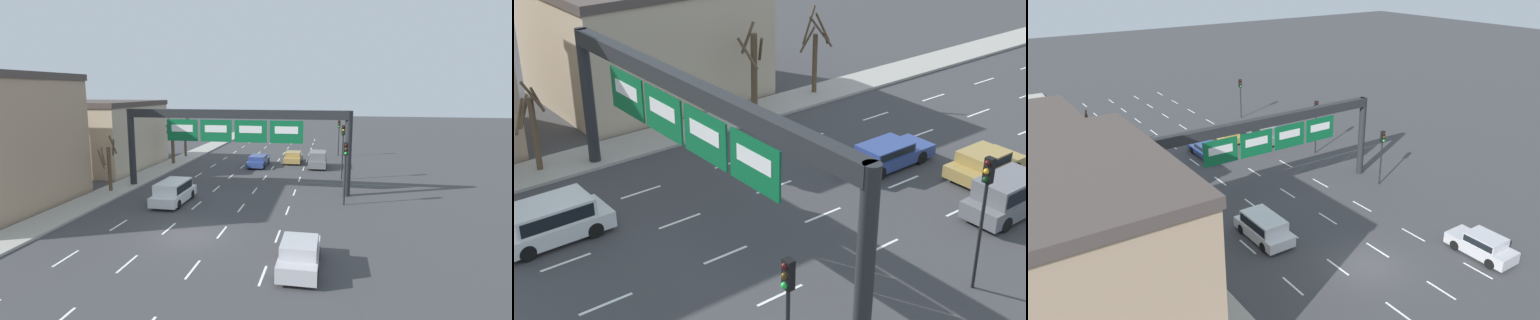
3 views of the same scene
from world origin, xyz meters
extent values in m
plane|color=#3D3D3F|center=(0.00, 0.00, 0.00)|extent=(220.00, 220.00, 0.00)
cube|color=#A8A399|center=(-9.65, 0.00, 0.07)|extent=(2.80, 110.00, 0.15)
cube|color=white|center=(-4.95, -4.00, 0.01)|extent=(0.12, 2.00, 0.01)
cube|color=white|center=(-4.95, 1.00, 0.01)|extent=(0.12, 2.00, 0.01)
cube|color=white|center=(-4.95, 6.00, 0.01)|extent=(0.12, 2.00, 0.01)
cube|color=white|center=(-4.95, 11.00, 0.01)|extent=(0.12, 2.00, 0.01)
cube|color=white|center=(-4.95, 16.00, 0.01)|extent=(0.12, 2.00, 0.01)
cube|color=white|center=(-4.95, 21.00, 0.01)|extent=(0.12, 2.00, 0.01)
cube|color=white|center=(-4.95, 26.00, 0.01)|extent=(0.12, 2.00, 0.01)
cube|color=white|center=(-4.95, 31.00, 0.01)|extent=(0.12, 2.00, 0.01)
cube|color=white|center=(-4.95, 36.00, 0.01)|extent=(0.12, 2.00, 0.01)
cube|color=white|center=(-4.95, 41.00, 0.01)|extent=(0.12, 2.00, 0.01)
cube|color=white|center=(-4.95, 46.00, 0.01)|extent=(0.12, 2.00, 0.01)
cube|color=white|center=(-1.65, -4.00, 0.01)|extent=(0.12, 2.00, 0.01)
cube|color=white|center=(-1.65, 1.00, 0.01)|extent=(0.12, 2.00, 0.01)
cube|color=white|center=(-1.65, 6.00, 0.01)|extent=(0.12, 2.00, 0.01)
cube|color=white|center=(-1.65, 11.00, 0.01)|extent=(0.12, 2.00, 0.01)
cube|color=white|center=(-1.65, 16.00, 0.01)|extent=(0.12, 2.00, 0.01)
cube|color=white|center=(-1.65, 21.00, 0.01)|extent=(0.12, 2.00, 0.01)
cube|color=white|center=(-1.65, 26.00, 0.01)|extent=(0.12, 2.00, 0.01)
cube|color=white|center=(-1.65, 31.00, 0.01)|extent=(0.12, 2.00, 0.01)
cube|color=white|center=(-1.65, 36.00, 0.01)|extent=(0.12, 2.00, 0.01)
cube|color=white|center=(-1.65, 41.00, 0.01)|extent=(0.12, 2.00, 0.01)
cube|color=white|center=(-1.65, 46.00, 0.01)|extent=(0.12, 2.00, 0.01)
cube|color=white|center=(1.65, -4.00, 0.01)|extent=(0.12, 2.00, 0.01)
cube|color=white|center=(1.65, 1.00, 0.01)|extent=(0.12, 2.00, 0.01)
cube|color=white|center=(1.65, 6.00, 0.01)|extent=(0.12, 2.00, 0.01)
cube|color=white|center=(1.65, 11.00, 0.01)|extent=(0.12, 2.00, 0.01)
cube|color=white|center=(1.65, 16.00, 0.01)|extent=(0.12, 2.00, 0.01)
cube|color=white|center=(1.65, 21.00, 0.01)|extent=(0.12, 2.00, 0.01)
cube|color=white|center=(1.65, 26.00, 0.01)|extent=(0.12, 2.00, 0.01)
cube|color=white|center=(1.65, 31.00, 0.01)|extent=(0.12, 2.00, 0.01)
cube|color=white|center=(1.65, 36.00, 0.01)|extent=(0.12, 2.00, 0.01)
cube|color=white|center=(1.65, 41.00, 0.01)|extent=(0.12, 2.00, 0.01)
cube|color=white|center=(1.65, 46.00, 0.01)|extent=(0.12, 2.00, 0.01)
cube|color=white|center=(4.95, -4.00, 0.01)|extent=(0.12, 2.00, 0.01)
cube|color=white|center=(4.95, 1.00, 0.01)|extent=(0.12, 2.00, 0.01)
cube|color=white|center=(4.95, 6.00, 0.01)|extent=(0.12, 2.00, 0.01)
cube|color=white|center=(4.95, 11.00, 0.01)|extent=(0.12, 2.00, 0.01)
cube|color=white|center=(4.95, 16.00, 0.01)|extent=(0.12, 2.00, 0.01)
cube|color=white|center=(4.95, 21.00, 0.01)|extent=(0.12, 2.00, 0.01)
cube|color=white|center=(4.95, 26.00, 0.01)|extent=(0.12, 2.00, 0.01)
cube|color=white|center=(4.95, 31.00, 0.01)|extent=(0.12, 2.00, 0.01)
cube|color=white|center=(4.95, 36.00, 0.01)|extent=(0.12, 2.00, 0.01)
cube|color=white|center=(4.95, 41.00, 0.01)|extent=(0.12, 2.00, 0.01)
cube|color=white|center=(4.95, 46.00, 0.01)|extent=(0.12, 2.00, 0.01)
cylinder|color=#232628|center=(-9.05, 10.78, 3.33)|extent=(0.56, 0.56, 6.66)
cylinder|color=#232628|center=(9.05, 10.78, 3.33)|extent=(0.56, 0.56, 6.66)
cube|color=#232628|center=(0.00, 10.78, 6.31)|extent=(18.10, 0.60, 0.70)
cube|color=#0C6033|center=(-4.29, 10.44, 4.98)|extent=(2.61, 0.08, 1.77)
cube|color=white|center=(-4.29, 10.40, 5.14)|extent=(1.83, 0.02, 0.57)
cube|color=#0C6033|center=(-1.43, 10.44, 4.98)|extent=(2.61, 0.08, 1.77)
cube|color=white|center=(-1.43, 10.40, 5.14)|extent=(1.83, 0.02, 0.57)
cube|color=#0C6033|center=(1.43, 10.44, 4.98)|extent=(2.61, 0.08, 1.77)
cube|color=white|center=(1.43, 10.40, 5.14)|extent=(1.83, 0.02, 0.57)
cube|color=#0C6033|center=(4.29, 10.44, 4.98)|extent=(2.61, 0.08, 1.77)
cube|color=white|center=(4.29, 10.40, 5.14)|extent=(1.83, 0.02, 0.57)
cube|color=#C6B293|center=(-16.38, 17.94, 3.29)|extent=(9.86, 11.97, 6.57)
cube|color=#4C423D|center=(-16.38, 17.94, 6.82)|extent=(10.06, 12.21, 0.50)
cube|color=silver|center=(-3.52, 6.32, 0.54)|extent=(1.94, 4.58, 0.68)
cube|color=silver|center=(-3.52, 6.28, 1.27)|extent=(1.78, 3.21, 0.77)
cube|color=black|center=(-3.52, 6.28, 1.27)|extent=(1.82, 2.95, 0.55)
cylinder|color=black|center=(-4.40, 7.70, 0.33)|extent=(0.22, 0.66, 0.66)
cylinder|color=black|center=(-2.64, 7.70, 0.33)|extent=(0.22, 0.66, 0.66)
cylinder|color=black|center=(-4.40, 4.95, 0.33)|extent=(0.22, 0.66, 0.66)
cylinder|color=black|center=(-2.64, 4.95, 0.33)|extent=(0.22, 0.66, 0.66)
cube|color=#A88947|center=(3.54, 24.45, 0.49)|extent=(1.83, 3.93, 0.58)
cube|color=#A88947|center=(3.54, 24.22, 1.05)|extent=(1.68, 2.04, 0.54)
cube|color=black|center=(3.54, 24.22, 1.05)|extent=(1.72, 1.88, 0.39)
cylinder|color=black|center=(2.71, 25.63, 0.33)|extent=(0.22, 0.66, 0.66)
cylinder|color=black|center=(4.36, 25.63, 0.33)|extent=(0.22, 0.66, 0.66)
cylinder|color=black|center=(2.71, 23.27, 0.33)|extent=(0.22, 0.66, 0.66)
cylinder|color=black|center=(4.36, 23.27, 0.33)|extent=(0.22, 0.66, 0.66)
cube|color=slate|center=(6.36, 22.05, 0.56)|extent=(1.83, 3.98, 0.72)
cube|color=slate|center=(6.36, 22.01, 1.33)|extent=(1.69, 2.79, 0.84)
cube|color=black|center=(6.36, 22.01, 1.33)|extent=(1.72, 2.56, 0.60)
cylinder|color=black|center=(5.54, 23.25, 0.33)|extent=(0.22, 0.66, 0.66)
cylinder|color=black|center=(7.19, 23.25, 0.33)|extent=(0.22, 0.66, 0.66)
cylinder|color=black|center=(5.54, 20.86, 0.33)|extent=(0.22, 0.66, 0.66)
cylinder|color=black|center=(7.19, 20.86, 0.33)|extent=(0.22, 0.66, 0.66)
cube|color=#B7B7BC|center=(6.51, -2.99, 0.56)|extent=(1.77, 4.19, 0.72)
cube|color=#B7B7BC|center=(6.51, -3.24, 1.20)|extent=(1.62, 2.18, 0.56)
cube|color=black|center=(6.51, -3.24, 1.20)|extent=(1.66, 2.01, 0.41)
cylinder|color=black|center=(5.71, -1.73, 0.33)|extent=(0.22, 0.66, 0.66)
cylinder|color=black|center=(7.30, -1.73, 0.33)|extent=(0.22, 0.66, 0.66)
cylinder|color=black|center=(5.71, -4.25, 0.33)|extent=(0.22, 0.66, 0.66)
cylinder|color=black|center=(7.30, -4.25, 0.33)|extent=(0.22, 0.66, 0.66)
cube|color=navy|center=(-0.02, 21.73, 0.49)|extent=(1.80, 4.78, 0.57)
cube|color=navy|center=(-0.02, 21.44, 1.00)|extent=(1.66, 2.49, 0.45)
cube|color=black|center=(-0.02, 21.44, 1.00)|extent=(1.69, 2.29, 0.33)
cylinder|color=black|center=(-0.83, 23.16, 0.33)|extent=(0.22, 0.66, 0.66)
cylinder|color=black|center=(0.80, 23.16, 0.33)|extent=(0.22, 0.66, 0.66)
cylinder|color=black|center=(-0.83, 20.29, 0.33)|extent=(0.22, 0.66, 0.66)
cylinder|color=black|center=(0.80, 20.29, 0.33)|extent=(0.22, 0.66, 0.66)
cylinder|color=black|center=(8.79, 8.13, 1.83)|extent=(0.12, 0.12, 3.67)
cube|color=black|center=(8.79, 8.13, 4.12)|extent=(0.30, 0.24, 0.90)
sphere|color=#3D0E0C|center=(8.79, 8.00, 4.42)|extent=(0.20, 0.20, 0.20)
sphere|color=#412F0C|center=(8.79, 8.00, 4.12)|extent=(0.20, 0.20, 0.20)
sphere|color=green|center=(8.79, 8.00, 3.82)|extent=(0.20, 0.20, 0.20)
cylinder|color=black|center=(8.63, 30.35, 1.79)|extent=(0.12, 0.12, 3.58)
cube|color=black|center=(8.63, 30.35, 4.03)|extent=(0.30, 0.24, 0.90)
sphere|color=#3D0E0C|center=(8.63, 30.22, 4.33)|extent=(0.20, 0.20, 0.20)
sphere|color=#412F0C|center=(8.63, 30.22, 4.03)|extent=(0.20, 0.20, 0.20)
sphere|color=green|center=(8.63, 30.22, 3.73)|extent=(0.20, 0.20, 0.20)
cylinder|color=black|center=(8.80, 16.65, 2.08)|extent=(0.12, 0.12, 4.16)
cube|color=black|center=(8.80, 16.65, 4.61)|extent=(0.30, 0.24, 0.90)
sphere|color=#3D0E0C|center=(8.80, 16.52, 4.91)|extent=(0.20, 0.20, 0.20)
sphere|color=gold|center=(8.80, 16.52, 4.61)|extent=(0.20, 0.20, 0.20)
sphere|color=#0E3515|center=(8.80, 16.52, 4.31)|extent=(0.20, 0.20, 0.20)
cylinder|color=brown|center=(-9.94, 25.74, 1.95)|extent=(0.30, 0.30, 3.60)
cylinder|color=brown|center=(-10.55, 25.66, 3.30)|extent=(0.31, 1.34, 1.41)
cylinder|color=brown|center=(-9.45, 26.14, 3.57)|extent=(0.94, 1.13, 1.09)
cylinder|color=brown|center=(-10.45, 25.66, 4.20)|extent=(0.32, 1.16, 2.21)
cylinder|color=brown|center=(-9.25, 25.54, 4.06)|extent=(0.56, 1.53, 1.96)
cylinder|color=brown|center=(-9.38, 25.78, 4.27)|extent=(0.21, 1.24, 1.87)
cylinder|color=brown|center=(-9.55, 20.88, 2.41)|extent=(0.37, 0.37, 4.51)
cylinder|color=brown|center=(-10.01, 20.80, 4.35)|extent=(0.33, 1.08, 1.67)
cylinder|color=brown|center=(-9.38, 21.20, 3.77)|extent=(0.86, 0.57, 1.48)
cylinder|color=brown|center=(-9.34, 20.29, 3.67)|extent=(1.35, 0.63, 1.67)
cylinder|color=brown|center=(-9.78, 8.30, 1.93)|extent=(0.29, 0.29, 3.56)
cylinder|color=brown|center=(-9.47, 8.54, 3.66)|extent=(0.64, 0.78, 1.43)
cylinder|color=brown|center=(-10.18, 7.84, 2.80)|extent=(1.09, 0.96, 1.41)
cylinder|color=brown|center=(-10.07, 8.01, 2.84)|extent=(0.74, 0.75, 1.01)
cylinder|color=brown|center=(-9.35, 8.29, 3.91)|extent=(0.15, 0.97, 1.59)
cylinder|color=brown|center=(-10.15, 8.02, 3.00)|extent=(0.73, 0.91, 1.40)
camera|label=1|loc=(7.80, -20.49, 8.22)|focal=28.00mm
camera|label=2|loc=(20.82, -2.00, 14.74)|focal=50.00mm
camera|label=3|loc=(-18.60, -17.96, 17.24)|focal=35.00mm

